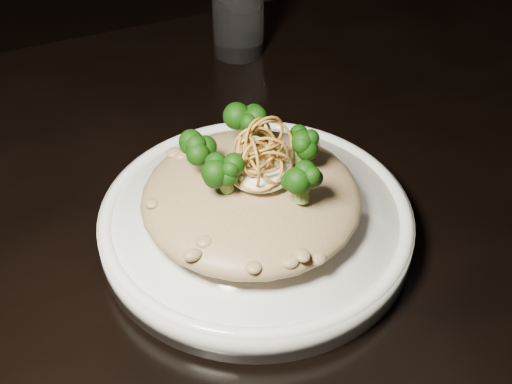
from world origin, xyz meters
TOP-DOWN VIEW (x-y plane):
  - table at (0.00, 0.00)m, footprint 1.10×0.80m
  - plate at (-0.02, -0.04)m, footprint 0.29×0.29m
  - risotto at (-0.02, -0.04)m, footprint 0.20×0.20m
  - broccoli at (-0.01, -0.03)m, footprint 0.15×0.15m
  - cheese at (-0.01, -0.04)m, footprint 0.06×0.06m
  - shallots at (-0.01, -0.04)m, footprint 0.05×0.05m
  - drinking_glass at (0.09, 0.28)m, footprint 0.07×0.07m

SIDE VIEW (x-z plane):
  - table at x=0.00m, z-range 0.29..1.04m
  - plate at x=-0.02m, z-range 0.75..0.78m
  - risotto at x=-0.02m, z-range 0.78..0.82m
  - drinking_glass at x=0.09m, z-range 0.75..0.86m
  - cheese at x=-0.01m, z-range 0.82..0.84m
  - broccoli at x=-0.01m, z-range 0.82..0.88m
  - shallots at x=-0.01m, z-range 0.84..0.87m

